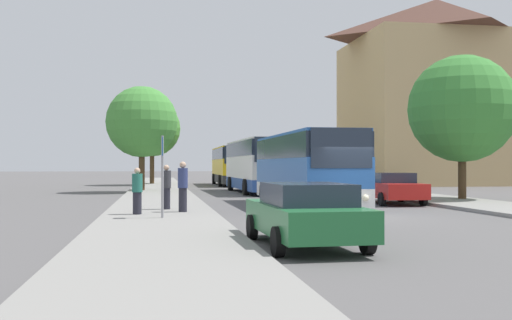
{
  "coord_description": "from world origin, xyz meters",
  "views": [
    {
      "loc": [
        -7.11,
        -19.92,
        1.86
      ],
      "look_at": [
        -1.43,
        14.45,
        2.13
      ],
      "focal_mm": 42.0,
      "sensor_mm": 36.0,
      "label": 1
    }
  ],
  "objects_px": {
    "bus_middle": "(256,165)",
    "tree_left_near": "(152,128)",
    "parked_car_right_near": "(391,187)",
    "pedestrian_waiting_far": "(137,191)",
    "bus_front": "(305,168)",
    "pedestrian_waiting_near": "(183,186)",
    "tree_right_near": "(462,109)",
    "tree_left_far": "(142,122)",
    "bus_stop_sign": "(162,167)",
    "bus_rear": "(230,165)",
    "parked_car_left_curb": "(305,213)",
    "pedestrian_walking_back": "(166,187)"
  },
  "relations": [
    {
      "from": "tree_left_far",
      "to": "tree_right_near",
      "type": "distance_m",
      "value": 20.64
    },
    {
      "from": "bus_front",
      "to": "tree_right_near",
      "type": "xyz_separation_m",
      "value": [
        8.63,
        2.04,
        2.96
      ]
    },
    {
      "from": "pedestrian_walking_back",
      "to": "tree_right_near",
      "type": "relative_size",
      "value": 0.24
    },
    {
      "from": "parked_car_left_curb",
      "to": "pedestrian_walking_back",
      "type": "relative_size",
      "value": 2.75
    },
    {
      "from": "bus_front",
      "to": "tree_left_near",
      "type": "height_order",
      "value": "tree_left_near"
    },
    {
      "from": "pedestrian_walking_back",
      "to": "tree_left_near",
      "type": "distance_m",
      "value": 32.09
    },
    {
      "from": "parked_car_left_curb",
      "to": "tree_right_near",
      "type": "height_order",
      "value": "tree_right_near"
    },
    {
      "from": "bus_front",
      "to": "tree_left_far",
      "type": "distance_m",
      "value": 16.95
    },
    {
      "from": "bus_rear",
      "to": "parked_car_right_near",
      "type": "xyz_separation_m",
      "value": [
        4.48,
        -26.59,
        -1.04
      ]
    },
    {
      "from": "bus_rear",
      "to": "tree_right_near",
      "type": "distance_m",
      "value": 27.19
    },
    {
      "from": "bus_front",
      "to": "pedestrian_waiting_near",
      "type": "height_order",
      "value": "bus_front"
    },
    {
      "from": "parked_car_right_near",
      "to": "pedestrian_waiting_far",
      "type": "relative_size",
      "value": 2.96
    },
    {
      "from": "bus_front",
      "to": "tree_right_near",
      "type": "distance_m",
      "value": 9.35
    },
    {
      "from": "bus_middle",
      "to": "bus_rear",
      "type": "bearing_deg",
      "value": 88.8
    },
    {
      "from": "tree_left_near",
      "to": "tree_left_far",
      "type": "height_order",
      "value": "tree_left_near"
    },
    {
      "from": "bus_middle",
      "to": "tree_left_near",
      "type": "bearing_deg",
      "value": 112.63
    },
    {
      "from": "parked_car_left_curb",
      "to": "pedestrian_waiting_near",
      "type": "bearing_deg",
      "value": 104.23
    },
    {
      "from": "bus_stop_sign",
      "to": "pedestrian_waiting_far",
      "type": "height_order",
      "value": "bus_stop_sign"
    },
    {
      "from": "bus_rear",
      "to": "pedestrian_walking_back",
      "type": "bearing_deg",
      "value": -100.6
    },
    {
      "from": "bus_rear",
      "to": "bus_stop_sign",
      "type": "bearing_deg",
      "value": -99.66
    },
    {
      "from": "parked_car_left_curb",
      "to": "pedestrian_waiting_far",
      "type": "bearing_deg",
      "value": 115.78
    },
    {
      "from": "pedestrian_waiting_near",
      "to": "pedestrian_walking_back",
      "type": "bearing_deg",
      "value": 142.62
    },
    {
      "from": "pedestrian_waiting_far",
      "to": "tree_right_near",
      "type": "xyz_separation_m",
      "value": [
        15.81,
        6.91,
        3.72
      ]
    },
    {
      "from": "parked_car_left_curb",
      "to": "tree_left_far",
      "type": "relative_size",
      "value": 0.67
    },
    {
      "from": "tree_right_near",
      "to": "bus_middle",
      "type": "bearing_deg",
      "value": 127.49
    },
    {
      "from": "bus_front",
      "to": "tree_left_far",
      "type": "xyz_separation_m",
      "value": [
        -7.52,
        14.89,
        3.01
      ]
    },
    {
      "from": "bus_front",
      "to": "pedestrian_walking_back",
      "type": "relative_size",
      "value": 6.26
    },
    {
      "from": "bus_rear",
      "to": "parked_car_right_near",
      "type": "relative_size",
      "value": 2.44
    },
    {
      "from": "bus_middle",
      "to": "tree_left_far",
      "type": "height_order",
      "value": "tree_left_far"
    },
    {
      "from": "bus_front",
      "to": "parked_car_left_curb",
      "type": "distance_m",
      "value": 13.1
    },
    {
      "from": "tree_left_near",
      "to": "bus_stop_sign",
      "type": "bearing_deg",
      "value": -88.97
    },
    {
      "from": "bus_rear",
      "to": "tree_left_near",
      "type": "relative_size",
      "value": 1.53
    },
    {
      "from": "bus_middle",
      "to": "parked_car_left_curb",
      "type": "distance_m",
      "value": 26.2
    },
    {
      "from": "bus_rear",
      "to": "parked_car_right_near",
      "type": "height_order",
      "value": "bus_rear"
    },
    {
      "from": "bus_rear",
      "to": "pedestrian_waiting_near",
      "type": "relative_size",
      "value": 6.35
    },
    {
      "from": "bus_rear",
      "to": "parked_car_left_curb",
      "type": "xyz_separation_m",
      "value": [
        -3.18,
        -40.33,
        -1.06
      ]
    },
    {
      "from": "bus_middle",
      "to": "pedestrian_waiting_far",
      "type": "bearing_deg",
      "value": -112.55
    },
    {
      "from": "bus_middle",
      "to": "parked_car_right_near",
      "type": "height_order",
      "value": "bus_middle"
    },
    {
      "from": "tree_right_near",
      "to": "bus_front",
      "type": "bearing_deg",
      "value": -166.72
    },
    {
      "from": "bus_middle",
      "to": "bus_stop_sign",
      "type": "bearing_deg",
      "value": -108.82
    },
    {
      "from": "tree_right_near",
      "to": "tree_left_far",
      "type": "bearing_deg",
      "value": 141.5
    },
    {
      "from": "bus_rear",
      "to": "tree_left_far",
      "type": "relative_size",
      "value": 1.66
    },
    {
      "from": "tree_left_near",
      "to": "tree_left_far",
      "type": "xyz_separation_m",
      "value": [
        -0.56,
        -14.23,
        -0.42
      ]
    },
    {
      "from": "bus_stop_sign",
      "to": "pedestrian_walking_back",
      "type": "bearing_deg",
      "value": 87.24
    },
    {
      "from": "pedestrian_walking_back",
      "to": "tree_left_far",
      "type": "relative_size",
      "value": 0.24
    },
    {
      "from": "bus_middle",
      "to": "bus_rear",
      "type": "relative_size",
      "value": 0.98
    },
    {
      "from": "bus_rear",
      "to": "pedestrian_walking_back",
      "type": "relative_size",
      "value": 6.79
    },
    {
      "from": "bus_rear",
      "to": "tree_left_near",
      "type": "height_order",
      "value": "tree_left_near"
    },
    {
      "from": "bus_rear",
      "to": "tree_right_near",
      "type": "height_order",
      "value": "tree_right_near"
    },
    {
      "from": "bus_middle",
      "to": "tree_left_near",
      "type": "height_order",
      "value": "tree_left_near"
    }
  ]
}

